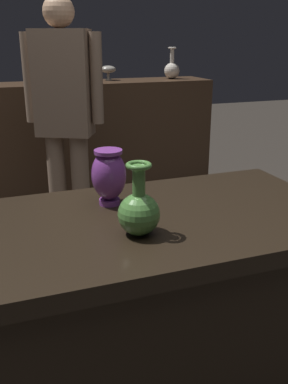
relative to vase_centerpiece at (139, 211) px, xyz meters
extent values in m
cube|color=black|center=(0.07, 0.10, -0.49)|extent=(1.10, 0.59, 0.75)
cube|color=black|center=(0.07, 0.10, -0.09)|extent=(1.20, 0.64, 0.05)
cube|color=#422D1E|center=(0.07, 2.30, -0.39)|extent=(2.60, 0.40, 0.95)
cube|color=#422D1E|center=(0.07, 2.30, 0.10)|extent=(2.60, 0.40, 0.04)
sphere|color=#477A38|center=(0.00, 0.00, -0.01)|extent=(0.11, 0.11, 0.11)
cylinder|color=#477A38|center=(0.00, 0.00, 0.08)|extent=(0.03, 0.03, 0.09)
torus|color=#477A38|center=(0.00, 0.00, 0.13)|extent=(0.07, 0.07, 0.01)
cylinder|color=#7A388E|center=(-0.01, 0.25, -0.06)|extent=(0.07, 0.07, 0.02)
ellipsoid|color=#7A388E|center=(-0.01, 0.25, 0.03)|extent=(0.11, 0.11, 0.16)
cylinder|color=#7A388E|center=(-0.01, 0.25, 0.10)|extent=(0.09, 0.09, 0.01)
cylinder|color=gray|center=(0.59, 2.37, 0.13)|extent=(0.05, 0.05, 0.01)
cylinder|color=gray|center=(0.59, 2.37, 0.15)|extent=(0.02, 0.02, 0.04)
ellipsoid|color=gray|center=(0.59, 2.37, 0.20)|extent=(0.12, 0.12, 0.06)
sphere|color=silver|center=(1.11, 2.32, 0.18)|extent=(0.12, 0.12, 0.12)
cylinder|color=silver|center=(1.11, 2.32, 0.30)|extent=(0.03, 0.03, 0.12)
torus|color=silver|center=(1.11, 2.32, 0.36)|extent=(0.07, 0.07, 0.01)
cylinder|color=#846B56|center=(0.15, 1.52, -0.49)|extent=(0.11, 0.11, 0.75)
cylinder|color=#846B56|center=(0.02, 1.59, -0.49)|extent=(0.11, 0.11, 0.75)
cube|color=#846B56|center=(0.09, 1.56, 0.18)|extent=(0.37, 0.31, 0.60)
sphere|color=tan|center=(0.09, 1.56, 0.57)|extent=(0.18, 0.18, 0.18)
cylinder|color=#846B56|center=(0.26, 1.47, 0.21)|extent=(0.07, 0.07, 0.51)
cylinder|color=#846B56|center=(-0.09, 1.65, 0.21)|extent=(0.07, 0.07, 0.51)
camera|label=1|loc=(-0.36, -1.01, 0.43)|focal=40.59mm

